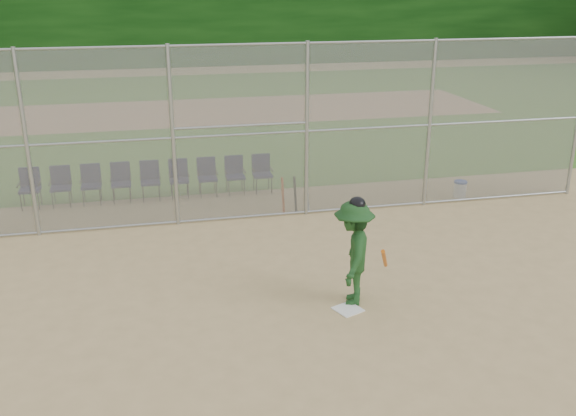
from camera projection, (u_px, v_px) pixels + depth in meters
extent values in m
plane|color=tan|center=(322.00, 322.00, 10.41)|extent=(100.00, 100.00, 0.00)
plane|color=#36671F|center=(207.00, 111.00, 26.94)|extent=(100.00, 100.00, 0.00)
plane|color=tan|center=(207.00, 111.00, 26.94)|extent=(24.00, 24.00, 0.00)
cube|color=gray|center=(263.00, 133.00, 14.33)|extent=(16.00, 0.02, 4.00)
cylinder|color=#9EA3A8|center=(262.00, 44.00, 13.67)|extent=(16.00, 0.05, 0.05)
cube|color=white|center=(348.00, 309.00, 10.80)|extent=(0.54, 0.54, 0.02)
imported|color=#1C461D|center=(353.00, 253.00, 10.78)|extent=(1.06, 1.35, 1.83)
ellipsoid|color=black|center=(355.00, 203.00, 10.48)|extent=(0.27, 0.30, 0.23)
cylinder|color=#CE5E13|center=(384.00, 258.00, 10.48)|extent=(0.38, 0.66, 0.58)
cylinder|color=white|center=(460.00, 190.00, 16.35)|extent=(0.31, 0.31, 0.37)
cylinder|color=#2844B0|center=(461.00, 182.00, 16.28)|extent=(0.33, 0.33, 0.05)
cylinder|color=#D84C14|center=(283.00, 195.00, 15.21)|extent=(0.06, 0.26, 0.84)
cylinder|color=black|center=(295.00, 194.00, 15.28)|extent=(0.06, 0.29, 0.83)
cylinder|color=#B2B2B7|center=(307.00, 193.00, 15.34)|extent=(0.06, 0.31, 0.83)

